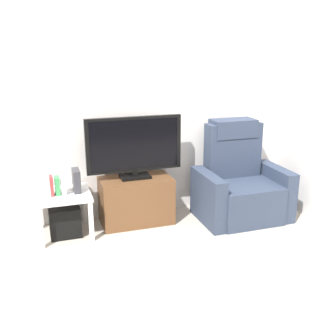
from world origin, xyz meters
The scene contains 11 objects.
ground_plane centered at (0.00, 0.00, 0.00)m, with size 6.40×6.40×0.00m, color #B2A899.
wall_back centered at (0.00, 1.13, 1.30)m, with size 6.40×0.06×2.60m, color silver.
tv_stand centered at (-0.06, 0.85, 0.26)m, with size 0.77×0.43×0.51m.
television centered at (-0.06, 0.87, 0.86)m, with size 1.03×0.20×0.67m.
recliner_armchair centered at (1.10, 0.66, 0.37)m, with size 0.98×0.78×1.08m.
side_table centered at (-0.83, 0.79, 0.38)m, with size 0.54×0.54×0.45m.
subwoofer_box centered at (-0.83, 0.79, 0.15)m, with size 0.31×0.31×0.31m, color black.
book_leftmost centered at (-0.93, 0.77, 0.55)m, with size 0.03×0.13×0.19m, color red.
book_middle centered at (-0.88, 0.77, 0.54)m, with size 0.05×0.12×0.18m, color #388C4C.
book_rightmost centered at (-0.82, 0.77, 0.56)m, with size 0.05×0.13×0.22m, color white.
game_console centered at (-0.69, 0.80, 0.57)m, with size 0.07×0.20×0.23m, color #333338.
Camera 1 is at (-1.04, -3.18, 1.86)m, focal length 43.26 mm.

